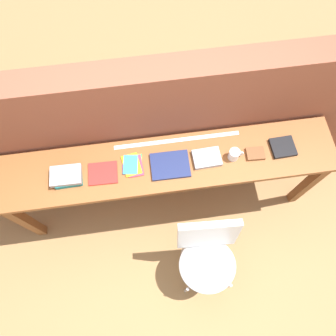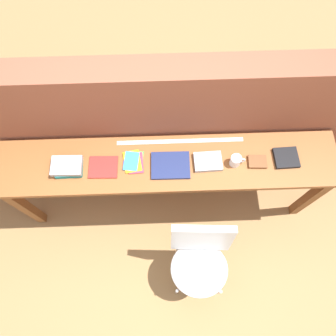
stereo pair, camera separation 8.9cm
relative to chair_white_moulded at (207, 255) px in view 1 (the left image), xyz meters
name	(u,v)px [view 1 (the left image)]	position (x,y,z in m)	size (l,w,h in m)	color
ground_plane	(172,229)	(-0.22, 0.34, -0.53)	(40.00, 40.00, 0.00)	#9E7547
brick_wall_back	(161,130)	(-0.22, 0.98, 0.23)	(6.00, 0.20, 1.51)	brown
sideboard	(167,170)	(-0.22, 0.64, 0.21)	(2.50, 0.44, 0.88)	brown
chair_white_moulded	(207,255)	(0.00, 0.00, 0.00)	(0.46, 0.48, 0.89)	silver
book_stack_leftmost	(67,176)	(-0.93, 0.62, 0.39)	(0.22, 0.16, 0.07)	#19757A
magazine_cycling	(103,173)	(-0.68, 0.62, 0.36)	(0.21, 0.17, 0.01)	red
pamphlet_pile_colourful	(133,165)	(-0.47, 0.65, 0.36)	(0.15, 0.19, 0.01)	green
book_open_centre	(170,165)	(-0.20, 0.61, 0.36)	(0.28, 0.21, 0.02)	navy
book_grey_hardcover	(207,158)	(0.07, 0.63, 0.37)	(0.20, 0.15, 0.03)	#9E9EA3
mug	(234,154)	(0.26, 0.62, 0.40)	(0.11, 0.08, 0.09)	white
leather_journal_brown	(255,154)	(0.43, 0.62, 0.37)	(0.13, 0.10, 0.02)	brown
book_repair_rightmost	(283,147)	(0.64, 0.64, 0.37)	(0.17, 0.16, 0.03)	black
ruler_metal_back_edge	(177,140)	(-0.12, 0.81, 0.35)	(0.94, 0.03, 0.00)	silver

